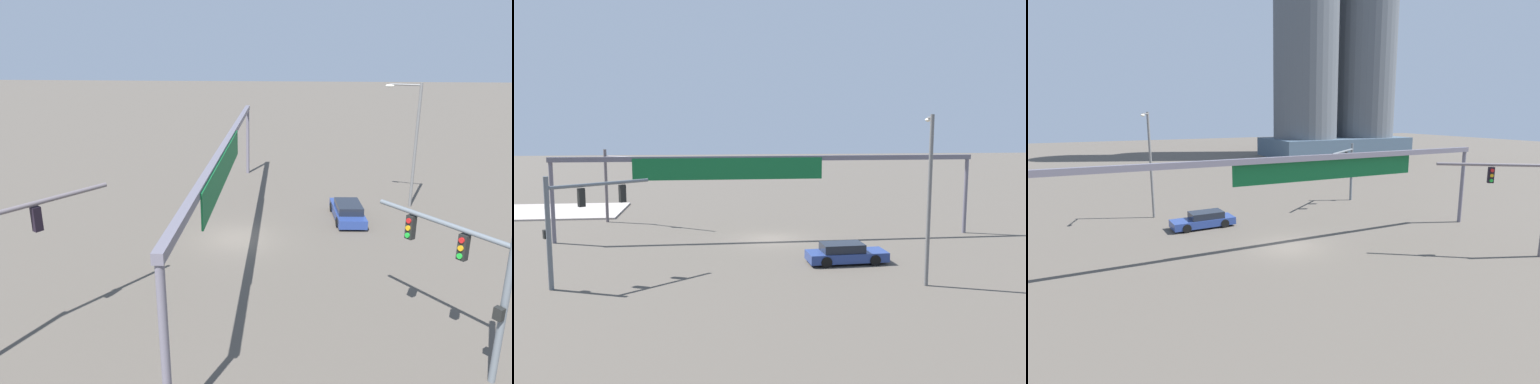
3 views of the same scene
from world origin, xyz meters
The scene contains 6 objects.
ground_plane centered at (0.00, 0.00, 0.00)m, with size 226.59×226.59×0.00m, color #544D44.
traffic_signal_near_corner centered at (11.68, -7.47, 4.10)m, with size 5.43×3.81×6.16m.
traffic_signal_opposite_side centered at (11.00, 9.37, 3.78)m, with size 4.83×3.58×5.65m.
streetlamp_curved_arm centered at (-6.72, 11.54, 4.97)m, with size 0.96×2.36×8.64m.
overhead_sign_gantry centered at (0.74, -0.42, 5.18)m, with size 30.36×0.43×5.96m.
sedan_car_approaching centered at (-3.70, 7.03, 0.58)m, with size 4.78×2.03×1.21m.
Camera 3 is at (-11.41, -22.34, 8.56)m, focal length 28.43 mm.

